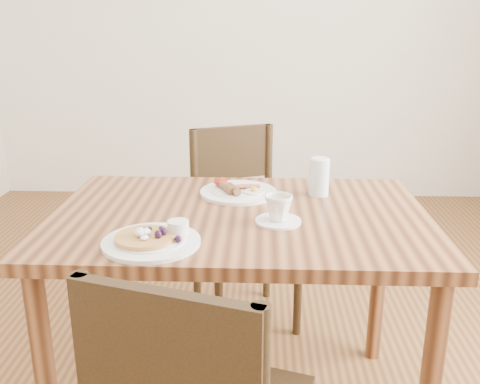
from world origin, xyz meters
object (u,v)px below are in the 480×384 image
at_px(pancake_plate, 153,239).
at_px(chair_far, 241,217).
at_px(water_glass, 319,177).
at_px(dining_table, 240,241).
at_px(breakfast_plate, 237,191).
at_px(teacup_saucer, 278,210).

bearing_deg(pancake_plate, chair_far, 77.11).
relative_size(pancake_plate, water_glass, 2.08).
xyz_separation_m(dining_table, water_glass, (0.27, 0.20, 0.16)).
distance_m(pancake_plate, breakfast_plate, 0.50).
xyz_separation_m(dining_table, pancake_plate, (-0.23, -0.26, 0.11)).
relative_size(pancake_plate, breakfast_plate, 1.00).
bearing_deg(teacup_saucer, dining_table, 146.75).
relative_size(breakfast_plate, water_glass, 2.08).
bearing_deg(chair_far, breakfast_plate, 68.83).
height_order(dining_table, teacup_saucer, teacup_saucer).
relative_size(dining_table, water_glass, 9.23).
xyz_separation_m(breakfast_plate, water_glass, (0.29, 0.00, 0.05)).
height_order(dining_table, water_glass, water_glass).
relative_size(chair_far, teacup_saucer, 6.29).
distance_m(breakfast_plate, teacup_saucer, 0.31).
relative_size(breakfast_plate, teacup_saucer, 1.93).
relative_size(dining_table, chair_far, 1.36).
xyz_separation_m(dining_table, chair_far, (-0.02, 0.65, -0.16)).
bearing_deg(chair_far, pancake_plate, 55.45).
distance_m(dining_table, water_glass, 0.37).
distance_m(chair_far, teacup_saucer, 0.79).
bearing_deg(water_glass, dining_table, -143.56).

